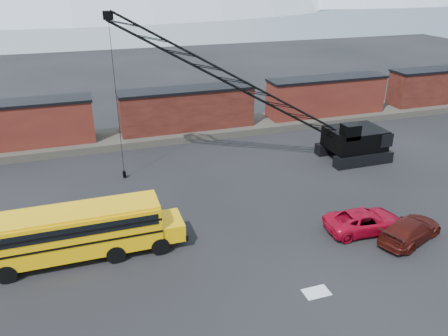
# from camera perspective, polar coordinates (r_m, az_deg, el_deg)

# --- Properties ---
(ground) EXTENTS (160.00, 160.00, 0.00)m
(ground) POSITION_cam_1_polar(r_m,az_deg,el_deg) (27.06, 6.84, -10.84)
(ground) COLOR black
(ground) RESTS_ON ground
(gravel_berm) EXTENTS (120.00, 5.00, 0.70)m
(gravel_berm) POSITION_cam_1_polar(r_m,az_deg,el_deg) (45.60, -4.72, 4.81)
(gravel_berm) COLOR #4B473E
(gravel_berm) RESTS_ON ground
(boxcar_west_near) EXTENTS (13.70, 3.10, 4.17)m
(boxcar_west_near) POSITION_cam_1_polar(r_m,az_deg,el_deg) (44.17, -25.49, 5.14)
(boxcar_west_near) COLOR #4B1815
(boxcar_west_near) RESTS_ON gravel_berm
(boxcar_mid) EXTENTS (13.70, 3.10, 4.17)m
(boxcar_mid) POSITION_cam_1_polar(r_m,az_deg,el_deg) (44.85, -4.82, 7.72)
(boxcar_mid) COLOR #592119
(boxcar_mid) RESTS_ON gravel_berm
(boxcar_east_near) EXTENTS (13.70, 3.10, 4.17)m
(boxcar_east_near) POSITION_cam_1_polar(r_m,az_deg,el_deg) (50.84, 13.19, 9.16)
(boxcar_east_near) COLOR #4B1815
(boxcar_east_near) RESTS_ON gravel_berm
(boxcar_east_far) EXTENTS (13.70, 3.10, 4.17)m
(boxcar_east_far) POSITION_cam_1_polar(r_m,az_deg,el_deg) (60.57, 26.50, 9.65)
(boxcar_east_far) COLOR #592119
(boxcar_east_far) RESTS_ON gravel_berm
(snow_patch) EXTENTS (1.40, 0.90, 0.02)m
(snow_patch) POSITION_cam_1_polar(r_m,az_deg,el_deg) (24.48, 11.98, -15.59)
(snow_patch) COLOR silver
(snow_patch) RESTS_ON ground
(school_bus) EXTENTS (11.65, 2.65, 3.19)m
(school_bus) POSITION_cam_1_polar(r_m,az_deg,el_deg) (26.82, -18.42, -7.83)
(school_bus) COLOR #EBAA04
(school_bus) RESTS_ON ground
(red_pickup) EXTENTS (5.38, 2.75, 1.45)m
(red_pickup) POSITION_cam_1_polar(r_m,az_deg,el_deg) (29.91, 17.87, -6.60)
(red_pickup) COLOR #AA0822
(red_pickup) RESTS_ON ground
(maroon_suv) EXTENTS (5.47, 3.74, 1.47)m
(maroon_suv) POSITION_cam_1_polar(r_m,az_deg,el_deg) (29.95, 23.16, -7.41)
(maroon_suv) COLOR #3D0F0B
(maroon_suv) RESTS_ON ground
(crawler_crane) EXTENTS (23.42, 4.83, 13.18)m
(crawler_crane) POSITION_cam_1_polar(r_m,az_deg,el_deg) (35.45, 2.46, 10.74)
(crawler_crane) COLOR black
(crawler_crane) RESTS_ON ground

